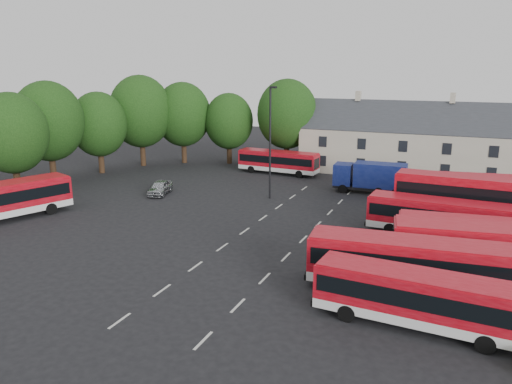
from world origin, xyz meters
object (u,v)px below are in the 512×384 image
lamppost (270,140)px  silver_car (160,188)px  bus_dd_south (464,199)px  bus_west (1,199)px  box_truck (371,176)px  bus_row_a (418,295)px

lamppost → silver_car: bearing=-165.4°
bus_dd_south → lamppost: lamppost is taller
bus_dd_south → bus_west: bearing=-157.4°
silver_car → box_truck: bearing=10.4°
bus_west → bus_row_a: bearing=-78.2°
bus_row_a → lamppost: bearing=131.6°
lamppost → bus_dd_south: bearing=-9.1°
bus_row_a → bus_west: size_ratio=0.89×
bus_dd_south → silver_car: bus_dd_south is taller
bus_dd_south → box_truck: (-9.13, 9.07, -0.70)m
bus_row_a → silver_car: size_ratio=2.48×
bus_dd_south → bus_west: (-36.64, -13.18, -0.55)m
bus_dd_south → lamppost: 18.64m
silver_car → bus_row_a: bearing=-47.4°
silver_car → lamppost: bearing=0.7°
bus_dd_south → bus_west: size_ratio=0.93×
bus_row_a → bus_west: (-34.83, 5.02, 0.21)m
bus_row_a → silver_car: bearing=150.4°
bus_west → box_truck: bearing=-31.0°
bus_row_a → silver_car: bus_row_a is taller
bus_row_a → box_truck: box_truck is taller
silver_car → bus_west: bearing=-133.1°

